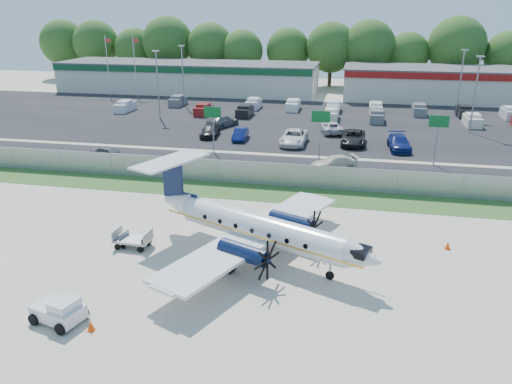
% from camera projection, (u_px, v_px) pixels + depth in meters
% --- Properties ---
extents(ground, '(170.00, 170.00, 0.00)m').
position_uv_depth(ground, '(236.00, 262.00, 29.62)').
color(ground, '#C0B5A3').
rests_on(ground, ground).
extents(grass_verge, '(170.00, 4.00, 0.02)m').
position_uv_depth(grass_verge, '(271.00, 194.00, 40.65)').
color(grass_verge, '#2D561E').
rests_on(grass_verge, ground).
extents(access_road, '(170.00, 8.00, 0.02)m').
position_uv_depth(access_road, '(284.00, 168.00, 47.08)').
color(access_road, black).
rests_on(access_road, ground).
extents(parking_lot, '(170.00, 32.00, 0.02)m').
position_uv_depth(parking_lot, '(307.00, 122.00, 66.39)').
color(parking_lot, black).
rests_on(parking_lot, ground).
extents(perimeter_fence, '(120.00, 0.06, 1.99)m').
position_uv_depth(perimeter_fence, '(275.00, 174.00, 42.15)').
color(perimeter_fence, gray).
rests_on(perimeter_fence, ground).
extents(building_west, '(46.40, 12.40, 5.24)m').
position_uv_depth(building_west, '(188.00, 77.00, 90.24)').
color(building_west, beige).
rests_on(building_west, ground).
extents(building_east, '(44.40, 12.40, 5.24)m').
position_uv_depth(building_east, '(482.00, 85.00, 80.79)').
color(building_east, beige).
rests_on(building_east, ground).
extents(sign_left, '(1.80, 0.26, 5.00)m').
position_uv_depth(sign_left, '(213.00, 119.00, 50.95)').
color(sign_left, gray).
rests_on(sign_left, ground).
extents(sign_mid, '(1.80, 0.26, 5.00)m').
position_uv_depth(sign_mid, '(321.00, 123.00, 48.87)').
color(sign_mid, gray).
rests_on(sign_mid, ground).
extents(sign_right, '(1.80, 0.26, 5.00)m').
position_uv_depth(sign_right, '(438.00, 128.00, 46.79)').
color(sign_right, gray).
rests_on(sign_right, ground).
extents(flagpole_west, '(1.06, 0.12, 10.00)m').
position_uv_depth(flagpole_west, '(108.00, 62.00, 85.03)').
color(flagpole_west, silver).
rests_on(flagpole_west, ground).
extents(flagpole_east, '(1.06, 0.12, 10.00)m').
position_uv_depth(flagpole_east, '(135.00, 63.00, 84.09)').
color(flagpole_east, silver).
rests_on(flagpole_east, ground).
extents(light_pole_nw, '(0.90, 0.35, 9.09)m').
position_uv_depth(light_pole_nw, '(158.00, 80.00, 66.53)').
color(light_pole_nw, gray).
rests_on(light_pole_nw, ground).
extents(light_pole_ne, '(0.90, 0.35, 9.09)m').
position_uv_depth(light_pole_ne, '(476.00, 89.00, 58.98)').
color(light_pole_ne, gray).
rests_on(light_pole_ne, ground).
extents(light_pole_sw, '(0.90, 0.35, 9.09)m').
position_uv_depth(light_pole_sw, '(183.00, 72.00, 75.73)').
color(light_pole_sw, gray).
rests_on(light_pole_sw, ground).
extents(light_pole_se, '(0.90, 0.35, 9.09)m').
position_uv_depth(light_pole_se, '(461.00, 78.00, 68.17)').
color(light_pole_se, gray).
rests_on(light_pole_se, ground).
extents(tree_line, '(112.00, 6.00, 14.00)m').
position_uv_depth(tree_line, '(326.00, 86.00, 97.66)').
color(tree_line, '#274E17').
rests_on(tree_line, ground).
extents(aircraft, '(15.85, 15.39, 4.92)m').
position_uv_depth(aircraft, '(257.00, 227.00, 29.77)').
color(aircraft, silver).
rests_on(aircraft, ground).
extents(pushback_tug, '(2.67, 2.22, 1.29)m').
position_uv_depth(pushback_tug, '(60.00, 311.00, 23.79)').
color(pushback_tug, silver).
rests_on(pushback_tug, ground).
extents(baggage_cart_near, '(1.87, 1.32, 0.90)m').
position_uv_depth(baggage_cart_near, '(135.00, 241.00, 31.38)').
color(baggage_cart_near, gray).
rests_on(baggage_cart_near, ground).
extents(baggage_cart_far, '(2.25, 1.40, 1.17)m').
position_uv_depth(baggage_cart_far, '(133.00, 239.00, 31.37)').
color(baggage_cart_far, gray).
rests_on(baggage_cart_far, ground).
extents(cone_nose, '(0.36, 0.36, 0.51)m').
position_uv_depth(cone_nose, '(448.00, 245.00, 31.20)').
color(cone_nose, '#F24607').
rests_on(cone_nose, ground).
extents(cone_port_wing, '(0.37, 0.37, 0.52)m').
position_uv_depth(cone_port_wing, '(91.00, 326.00, 23.28)').
color(cone_port_wing, '#F24607').
rests_on(cone_port_wing, ground).
extents(cone_starboard_wing, '(0.40, 0.40, 0.57)m').
position_uv_depth(cone_starboard_wing, '(266.00, 220.00, 34.91)').
color(cone_starboard_wing, '#F24607').
rests_on(cone_starboard_wing, ground).
extents(road_car_west, '(4.58, 3.01, 1.45)m').
position_uv_depth(road_car_west, '(111.00, 161.00, 49.45)').
color(road_car_west, '#595B5E').
rests_on(road_car_west, ground).
extents(road_car_mid, '(4.78, 3.47, 1.29)m').
position_uv_depth(road_car_mid, '(333.00, 169.00, 46.81)').
color(road_car_mid, beige).
rests_on(road_car_mid, ground).
extents(parked_car_a, '(2.44, 4.89, 1.37)m').
position_uv_depth(parked_car_a, '(210.00, 136.00, 58.90)').
color(parked_car_a, black).
rests_on(parked_car_a, ground).
extents(parked_car_b, '(1.67, 4.09, 1.32)m').
position_uv_depth(parked_car_b, '(240.00, 140.00, 57.45)').
color(parked_car_b, navy).
rests_on(parked_car_b, ground).
extents(parked_car_c, '(2.73, 5.80, 1.60)m').
position_uv_depth(parked_car_c, '(294.00, 144.00, 55.54)').
color(parked_car_c, silver).
rests_on(parked_car_c, ground).
extents(parked_car_d, '(2.61, 5.63, 1.56)m').
position_uv_depth(parked_car_d, '(353.00, 144.00, 55.43)').
color(parked_car_d, black).
rests_on(parked_car_d, ground).
extents(parked_car_e, '(2.52, 5.41, 1.53)m').
position_uv_depth(parked_car_e, '(398.00, 150.00, 53.37)').
color(parked_car_e, navy).
rests_on(parked_car_e, ground).
extents(parked_car_f, '(3.88, 5.48, 1.47)m').
position_uv_depth(parked_car_f, '(223.00, 127.00, 63.82)').
color(parked_car_f, '#595B5E').
rests_on(parked_car_f, ground).
extents(parked_car_g, '(3.49, 5.43, 1.39)m').
position_uv_depth(parked_car_g, '(331.00, 133.00, 60.68)').
color(parked_car_g, silver).
rests_on(parked_car_g, ground).
extents(far_parking_rows, '(56.00, 10.00, 1.60)m').
position_uv_depth(far_parking_rows, '(311.00, 115.00, 71.00)').
color(far_parking_rows, gray).
rests_on(far_parking_rows, ground).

